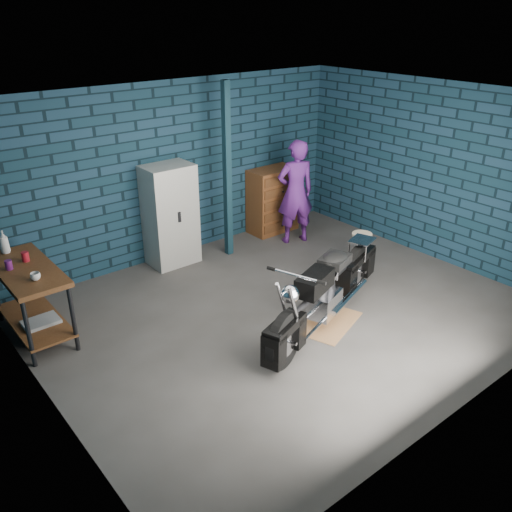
{
  "coord_description": "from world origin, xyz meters",
  "views": [
    {
      "loc": [
        -4.14,
        -4.53,
        3.68
      ],
      "look_at": [
        -0.22,
        0.3,
        0.77
      ],
      "focal_mm": 38.0,
      "sensor_mm": 36.0,
      "label": 1
    }
  ],
  "objects_px": {
    "workbench": "(32,302)",
    "shop_stool": "(361,250)",
    "person": "(295,192)",
    "locker": "(171,216)",
    "tool_chest": "(273,201)",
    "storage_bin": "(43,329)",
    "motorcycle": "(327,285)"
  },
  "relations": [
    {
      "from": "workbench",
      "to": "storage_bin",
      "type": "relative_size",
      "value": 3.41
    },
    {
      "from": "person",
      "to": "storage_bin",
      "type": "distance_m",
      "value": 4.45
    },
    {
      "from": "storage_bin",
      "to": "locker",
      "type": "distance_m",
      "value": 2.58
    },
    {
      "from": "person",
      "to": "workbench",
      "type": "bearing_deg",
      "value": 21.27
    },
    {
      "from": "shop_stool",
      "to": "workbench",
      "type": "bearing_deg",
      "value": 164.81
    },
    {
      "from": "workbench",
      "to": "locker",
      "type": "bearing_deg",
      "value": 16.99
    },
    {
      "from": "person",
      "to": "motorcycle",
      "type": "bearing_deg",
      "value": 75.27
    },
    {
      "from": "tool_chest",
      "to": "shop_stool",
      "type": "height_order",
      "value": "tool_chest"
    },
    {
      "from": "person",
      "to": "locker",
      "type": "bearing_deg",
      "value": 3.68
    },
    {
      "from": "motorcycle",
      "to": "storage_bin",
      "type": "relative_size",
      "value": 5.81
    },
    {
      "from": "storage_bin",
      "to": "workbench",
      "type": "bearing_deg",
      "value": 98.33
    },
    {
      "from": "locker",
      "to": "motorcycle",
      "type": "bearing_deg",
      "value": -78.11
    },
    {
      "from": "tool_chest",
      "to": "locker",
      "type": "bearing_deg",
      "value": 180.0
    },
    {
      "from": "person",
      "to": "locker",
      "type": "distance_m",
      "value": 2.11
    },
    {
      "from": "storage_bin",
      "to": "shop_stool",
      "type": "relative_size",
      "value": 0.75
    },
    {
      "from": "workbench",
      "to": "person",
      "type": "distance_m",
      "value": 4.42
    },
    {
      "from": "locker",
      "to": "shop_stool",
      "type": "relative_size",
      "value": 2.82
    },
    {
      "from": "person",
      "to": "shop_stool",
      "type": "xyz_separation_m",
      "value": [
        0.1,
        -1.38,
        -0.59
      ]
    },
    {
      "from": "workbench",
      "to": "shop_stool",
      "type": "bearing_deg",
      "value": -15.19
    },
    {
      "from": "person",
      "to": "locker",
      "type": "relative_size",
      "value": 1.12
    },
    {
      "from": "workbench",
      "to": "motorcycle",
      "type": "relative_size",
      "value": 0.59
    },
    {
      "from": "workbench",
      "to": "shop_stool",
      "type": "xyz_separation_m",
      "value": [
        4.5,
        -1.22,
        -0.18
      ]
    },
    {
      "from": "tool_chest",
      "to": "storage_bin",
      "type": "bearing_deg",
      "value": -168.95
    },
    {
      "from": "motorcycle",
      "to": "person",
      "type": "bearing_deg",
      "value": 36.9
    },
    {
      "from": "workbench",
      "to": "shop_stool",
      "type": "distance_m",
      "value": 4.66
    },
    {
      "from": "workbench",
      "to": "shop_stool",
      "type": "height_order",
      "value": "workbench"
    },
    {
      "from": "storage_bin",
      "to": "shop_stool",
      "type": "bearing_deg",
      "value": -13.61
    },
    {
      "from": "motorcycle",
      "to": "tool_chest",
      "type": "relative_size",
      "value": 2.12
    },
    {
      "from": "tool_chest",
      "to": "shop_stool",
      "type": "xyz_separation_m",
      "value": [
        0.09,
        -1.94,
        -0.29
      ]
    },
    {
      "from": "locker",
      "to": "tool_chest",
      "type": "distance_m",
      "value": 2.06
    },
    {
      "from": "locker",
      "to": "shop_stool",
      "type": "bearing_deg",
      "value": -42.27
    },
    {
      "from": "motorcycle",
      "to": "locker",
      "type": "height_order",
      "value": "locker"
    }
  ]
}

